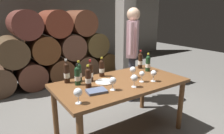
{
  "coord_description": "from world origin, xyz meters",
  "views": [
    {
      "loc": [
        -1.43,
        -1.92,
        1.62
      ],
      "look_at": [
        0.0,
        0.2,
        0.91
      ],
      "focal_mm": 31.18,
      "sensor_mm": 36.0,
      "label": 1
    }
  ],
  "objects": [
    {
      "name": "wine_bottle_3",
      "position": [
        -0.51,
        0.2,
        0.88
      ],
      "size": [
        0.07,
        0.07,
        0.27
      ],
      "color": "#19381E",
      "rests_on": "dining_table"
    },
    {
      "name": "sommelier_presenting",
      "position": [
        0.82,
        0.75,
        1.04
      ],
      "size": [
        0.39,
        0.36,
        1.72
      ],
      "color": "#383842",
      "rests_on": "ground_plane"
    },
    {
      "name": "cellar_back_wall",
      "position": [
        0.0,
        4.2,
        1.4
      ],
      "size": [
        10.0,
        0.24,
        2.8
      ],
      "primitive_type": "cube",
      "color": "gray",
      "rests_on": "ground_plane"
    },
    {
      "name": "wine_bottle_7",
      "position": [
        0.64,
        0.33,
        0.89
      ],
      "size": [
        0.07,
        0.07,
        0.3
      ],
      "color": "black",
      "rests_on": "dining_table"
    },
    {
      "name": "wine_bottle_0",
      "position": [
        -0.59,
        0.35,
        0.89
      ],
      "size": [
        0.07,
        0.07,
        0.31
      ],
      "color": "black",
      "rests_on": "dining_table"
    },
    {
      "name": "serving_plate",
      "position": [
        -0.19,
        0.09,
        0.77
      ],
      "size": [
        0.24,
        0.24,
        0.01
      ],
      "primitive_type": "cylinder",
      "color": "white",
      "rests_on": "dining_table"
    },
    {
      "name": "wine_glass_5",
      "position": [
        0.22,
        -0.16,
        0.86
      ],
      "size": [
        0.07,
        0.07,
        0.14
      ],
      "color": "white",
      "rests_on": "dining_table"
    },
    {
      "name": "ground_plane",
      "position": [
        0.0,
        0.0,
        0.0
      ],
      "size": [
        14.0,
        14.0,
        0.0
      ],
      "primitive_type": "plane",
      "color": "#66635E"
    },
    {
      "name": "wine_bottle_4",
      "position": [
        -0.09,
        0.32,
        0.88
      ],
      "size": [
        0.07,
        0.07,
        0.28
      ],
      "color": "black",
      "rests_on": "dining_table"
    },
    {
      "name": "wine_bottle_5",
      "position": [
        -0.44,
        0.05,
        0.88
      ],
      "size": [
        0.07,
        0.07,
        0.28
      ],
      "color": "black",
      "rests_on": "dining_table"
    },
    {
      "name": "wine_bottle_2",
      "position": [
        -0.44,
        0.31,
        0.88
      ],
      "size": [
        0.07,
        0.07,
        0.28
      ],
      "color": "#19381E",
      "rests_on": "dining_table"
    },
    {
      "name": "wine_glass_1",
      "position": [
        0.36,
        -0.23,
        0.87
      ],
      "size": [
        0.08,
        0.08,
        0.15
      ],
      "color": "white",
      "rests_on": "dining_table"
    },
    {
      "name": "dining_table",
      "position": [
        0.0,
        0.0,
        0.67
      ],
      "size": [
        1.7,
        0.9,
        0.76
      ],
      "color": "brown",
      "rests_on": "ground_plane"
    },
    {
      "name": "wine_glass_2",
      "position": [
        -0.25,
        -0.18,
        0.87
      ],
      "size": [
        0.08,
        0.08,
        0.16
      ],
      "color": "white",
      "rests_on": "dining_table"
    },
    {
      "name": "stone_pillar",
      "position": [
        1.3,
        1.6,
        1.3
      ],
      "size": [
        0.32,
        0.32,
        2.6
      ],
      "primitive_type": "cube",
      "color": "gray",
      "rests_on": "ground_plane"
    },
    {
      "name": "wine_bottle_6",
      "position": [
        -0.32,
        0.23,
        0.89
      ],
      "size": [
        0.07,
        0.07,
        0.29
      ],
      "color": "black",
      "rests_on": "dining_table"
    },
    {
      "name": "barrel_stack",
      "position": [
        0.0,
        2.6,
        0.75
      ],
      "size": [
        3.12,
        0.9,
        1.69
      ],
      "color": "brown",
      "rests_on": "ground_plane"
    },
    {
      "name": "wine_glass_4",
      "position": [
        -0.72,
        -0.28,
        0.87
      ],
      "size": [
        0.09,
        0.09,
        0.16
      ],
      "color": "white",
      "rests_on": "dining_table"
    },
    {
      "name": "wine_glass_0",
      "position": [
        0.02,
        -0.25,
        0.87
      ],
      "size": [
        0.08,
        0.08,
        0.16
      ],
      "color": "white",
      "rests_on": "dining_table"
    },
    {
      "name": "wine_bottle_1",
      "position": [
        0.63,
        0.15,
        0.88
      ],
      "size": [
        0.07,
        0.07,
        0.28
      ],
      "color": "#19381E",
      "rests_on": "dining_table"
    },
    {
      "name": "wine_glass_3",
      "position": [
        0.23,
        0.03,
        0.87
      ],
      "size": [
        0.08,
        0.08,
        0.16
      ],
      "color": "white",
      "rests_on": "dining_table"
    },
    {
      "name": "tasting_notebook",
      "position": [
        -0.44,
        -0.14,
        0.77
      ],
      "size": [
        0.24,
        0.19,
        0.03
      ],
      "primitive_type": "cube",
      "rotation": [
        0.0,
        0.0,
        -0.16
      ],
      "color": "#4C5670",
      "rests_on": "dining_table"
    }
  ]
}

